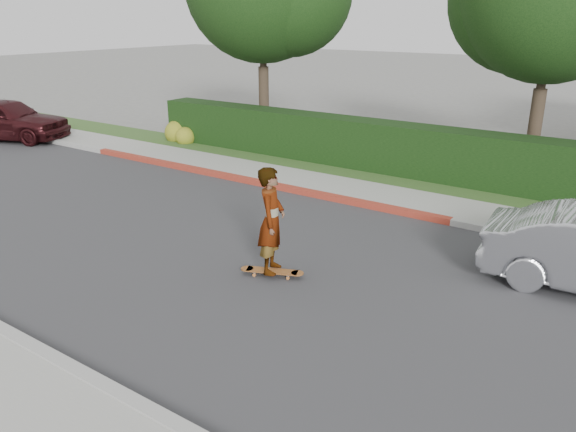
% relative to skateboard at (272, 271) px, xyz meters
% --- Properties ---
extents(ground, '(120.00, 120.00, 0.00)m').
position_rel_skateboard_xyz_m(ground, '(0.74, 0.27, -0.10)').
color(ground, slate).
rests_on(ground, ground).
extents(road, '(60.00, 8.00, 0.01)m').
position_rel_skateboard_xyz_m(road, '(0.74, 0.27, -0.10)').
color(road, '#2D2D30').
rests_on(road, ground).
extents(curb_near, '(60.00, 0.20, 0.15)m').
position_rel_skateboard_xyz_m(curb_near, '(0.74, -3.83, -0.03)').
color(curb_near, '#9E9E99').
rests_on(curb_near, ground).
extents(curb_far, '(60.00, 0.20, 0.15)m').
position_rel_skateboard_xyz_m(curb_far, '(0.74, 4.37, -0.03)').
color(curb_far, '#9E9E99').
rests_on(curb_far, ground).
extents(curb_red_section, '(12.00, 0.21, 0.15)m').
position_rel_skateboard_xyz_m(curb_red_section, '(-4.26, 4.37, -0.02)').
color(curb_red_section, maroon).
rests_on(curb_red_section, ground).
extents(sidewalk_far, '(60.00, 1.60, 0.12)m').
position_rel_skateboard_xyz_m(sidewalk_far, '(0.74, 5.27, -0.04)').
color(sidewalk_far, gray).
rests_on(sidewalk_far, ground).
extents(planting_strip, '(60.00, 1.60, 0.10)m').
position_rel_skateboard_xyz_m(planting_strip, '(0.74, 6.87, -0.05)').
color(planting_strip, '#2D4C1E').
rests_on(planting_strip, ground).
extents(hedge, '(15.00, 1.00, 1.50)m').
position_rel_skateboard_xyz_m(hedge, '(-2.26, 7.47, 0.65)').
color(hedge, black).
rests_on(hedge, ground).
extents(flowering_shrub, '(1.40, 1.00, 0.90)m').
position_rel_skateboard_xyz_m(flowering_shrub, '(-9.26, 7.01, 0.23)').
color(flowering_shrub, '#2D4C19').
rests_on(flowering_shrub, ground).
extents(skateboard, '(1.14, 0.65, 0.11)m').
position_rel_skateboard_xyz_m(skateboard, '(0.00, 0.00, 0.00)').
color(skateboard, '#B26631').
rests_on(skateboard, ground).
extents(skateboarder, '(0.69, 0.81, 1.90)m').
position_rel_skateboard_xyz_m(skateboarder, '(0.00, 0.00, 0.96)').
color(skateboarder, white).
rests_on(skateboarder, skateboard).
extents(car_maroon, '(4.93, 3.43, 1.56)m').
position_rel_skateboard_xyz_m(car_maroon, '(-14.93, 3.77, 0.68)').
color(car_maroon, '#391215').
rests_on(car_maroon, ground).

